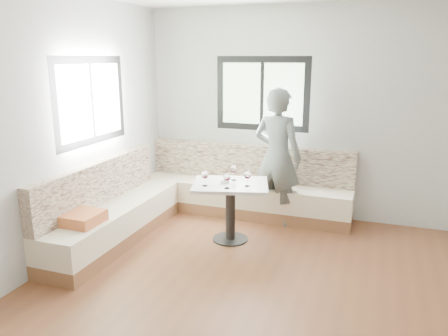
# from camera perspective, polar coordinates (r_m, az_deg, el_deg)

# --- Properties ---
(room) EXTENTS (5.01, 5.01, 2.81)m
(room) POSITION_cam_1_polar(r_m,az_deg,el_deg) (3.53, 7.83, 2.34)
(room) COLOR brown
(room) RESTS_ON ground
(banquette) EXTENTS (2.90, 2.80, 0.95)m
(banquette) POSITION_cam_1_polar(r_m,az_deg,el_deg) (5.69, -4.28, -4.21)
(banquette) COLOR brown
(banquette) RESTS_ON ground
(table) EXTENTS (1.01, 0.88, 0.71)m
(table) POSITION_cam_1_polar(r_m,az_deg,el_deg) (5.14, 0.85, -3.91)
(table) COLOR black
(table) RESTS_ON ground
(person) EXTENTS (0.73, 0.58, 1.78)m
(person) POSITION_cam_1_polar(r_m,az_deg,el_deg) (5.65, 6.98, 1.45)
(person) COLOR slate
(person) RESTS_ON ground
(olive_ramekin) EXTENTS (0.10, 0.10, 0.04)m
(olive_ramekin) POSITION_cam_1_polar(r_m,az_deg,el_deg) (5.11, 0.13, -1.67)
(olive_ramekin) COLOR white
(olive_ramekin) RESTS_ON table
(wine_glass_a) EXTENTS (0.08, 0.08, 0.19)m
(wine_glass_a) POSITION_cam_1_polar(r_m,az_deg,el_deg) (4.95, -2.52, -0.92)
(wine_glass_a) COLOR white
(wine_glass_a) RESTS_ON table
(wine_glass_b) EXTENTS (0.08, 0.08, 0.19)m
(wine_glass_b) POSITION_cam_1_polar(r_m,az_deg,el_deg) (4.85, 0.39, -1.21)
(wine_glass_b) COLOR white
(wine_glass_b) RESTS_ON table
(wine_glass_c) EXTENTS (0.08, 0.08, 0.19)m
(wine_glass_c) POSITION_cam_1_polar(r_m,az_deg,el_deg) (4.94, 3.07, -0.95)
(wine_glass_c) COLOR white
(wine_glass_c) RESTS_ON table
(wine_glass_d) EXTENTS (0.08, 0.08, 0.19)m
(wine_glass_d) POSITION_cam_1_polar(r_m,az_deg,el_deg) (5.17, 1.25, -0.23)
(wine_glass_d) COLOR white
(wine_glass_d) RESTS_ON table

